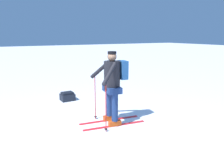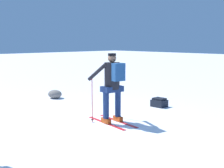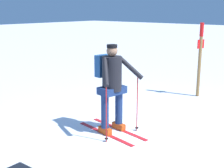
# 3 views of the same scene
# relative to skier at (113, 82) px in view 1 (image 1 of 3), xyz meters

# --- Properties ---
(ground_plane) EXTENTS (80.00, 80.00, 0.00)m
(ground_plane) POSITION_rel_skier_xyz_m (-0.72, -0.72, -1.03)
(ground_plane) COLOR white
(skier) EXTENTS (1.61, 1.00, 1.75)m
(skier) POSITION_rel_skier_xyz_m (0.00, 0.00, 0.00)
(skier) COLOR red
(skier) RESTS_ON ground_plane
(dropped_backpack) EXTENTS (0.44, 0.39, 0.28)m
(dropped_backpack) POSITION_rel_skier_xyz_m (-0.37, 2.38, -0.90)
(dropped_backpack) COLOR black
(dropped_backpack) RESTS_ON ground_plane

